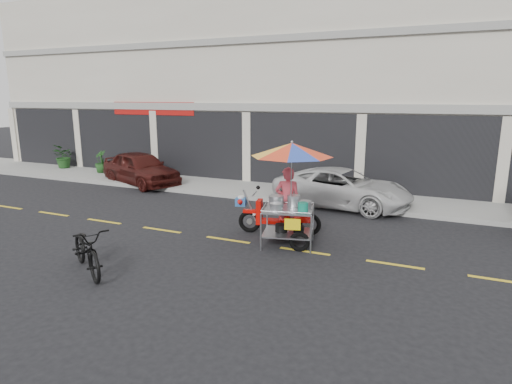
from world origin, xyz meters
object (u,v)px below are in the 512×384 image
at_px(maroon_sedan, 141,168).
at_px(near_bicycle, 87,249).
at_px(white_pickup, 342,188).
at_px(food_vendor_rig, 289,178).

xyz_separation_m(maroon_sedan, near_bicycle, (4.75, -7.64, -0.18)).
distance_m(white_pickup, near_bicycle, 8.22).
xyz_separation_m(maroon_sedan, food_vendor_rig, (7.79, -4.13, 0.90)).
bearing_deg(maroon_sedan, white_pickup, -70.71).
relative_size(near_bicycle, food_vendor_rig, 0.67).
bearing_deg(near_bicycle, food_vendor_rig, -9.03).
xyz_separation_m(maroon_sedan, white_pickup, (8.24, -0.19, -0.06)).
xyz_separation_m(white_pickup, food_vendor_rig, (-0.45, -3.94, 0.97)).
distance_m(white_pickup, food_vendor_rig, 4.08).
height_order(maroon_sedan, near_bicycle, maroon_sedan).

